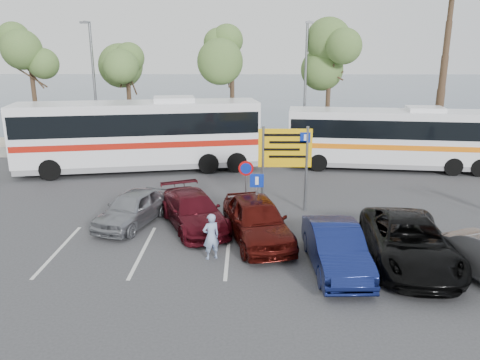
{
  "coord_description": "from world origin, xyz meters",
  "views": [
    {
      "loc": [
        -0.57,
        -15.6,
        6.7
      ],
      "look_at": [
        -0.85,
        3.0,
        1.39
      ],
      "focal_mm": 35.0,
      "sensor_mm": 36.0,
      "label": 1
    }
  ],
  "objects_px": {
    "car_blue": "(336,248)",
    "pedestrian_near": "(211,236)",
    "street_lamp_left": "(94,82)",
    "street_lamp_right": "(305,82)",
    "car_maroon": "(194,211)",
    "coach_bus_left": "(140,137)",
    "suv_black": "(409,242)",
    "coach_bus_right": "(390,140)",
    "car_silver_a": "(133,208)",
    "direction_sign": "(285,155)",
    "car_red": "(257,220)"
  },
  "relations": [
    {
      "from": "coach_bus_left",
      "to": "coach_bus_right",
      "type": "xyz_separation_m",
      "value": [
        14.0,
        0.6,
        -0.24
      ]
    },
    {
      "from": "street_lamp_left",
      "to": "coach_bus_right",
      "type": "bearing_deg",
      "value": -10.21
    },
    {
      "from": "car_maroon",
      "to": "pedestrian_near",
      "type": "xyz_separation_m",
      "value": [
        0.88,
        -2.8,
        0.12
      ]
    },
    {
      "from": "direction_sign",
      "to": "street_lamp_right",
      "type": "bearing_deg",
      "value": 79.06
    },
    {
      "from": "coach_bus_right",
      "to": "suv_black",
      "type": "relative_size",
      "value": 2.17
    },
    {
      "from": "car_blue",
      "to": "car_maroon",
      "type": "height_order",
      "value": "car_blue"
    },
    {
      "from": "coach_bus_left",
      "to": "coach_bus_right",
      "type": "relative_size",
      "value": 1.15
    },
    {
      "from": "street_lamp_left",
      "to": "pedestrian_near",
      "type": "relative_size",
      "value": 5.14
    },
    {
      "from": "coach_bus_right",
      "to": "car_silver_a",
      "type": "xyz_separation_m",
      "value": [
        -12.5,
        -8.87,
        -0.97
      ]
    },
    {
      "from": "direction_sign",
      "to": "suv_black",
      "type": "bearing_deg",
      "value": -54.26
    },
    {
      "from": "street_lamp_left",
      "to": "car_blue",
      "type": "bearing_deg",
      "value": -52.22
    },
    {
      "from": "suv_black",
      "to": "pedestrian_near",
      "type": "distance_m",
      "value": 6.32
    },
    {
      "from": "street_lamp_left",
      "to": "direction_sign",
      "type": "bearing_deg",
      "value": -43.17
    },
    {
      "from": "car_red",
      "to": "pedestrian_near",
      "type": "xyz_separation_m",
      "value": [
        -1.52,
        -1.52,
        -0.01
      ]
    },
    {
      "from": "car_red",
      "to": "suv_black",
      "type": "xyz_separation_m",
      "value": [
        4.8,
        -1.77,
        -0.05
      ]
    },
    {
      "from": "car_maroon",
      "to": "pedestrian_near",
      "type": "height_order",
      "value": "pedestrian_near"
    },
    {
      "from": "street_lamp_right",
      "to": "car_maroon",
      "type": "distance_m",
      "value": 14.05
    },
    {
      "from": "coach_bus_left",
      "to": "car_blue",
      "type": "relative_size",
      "value": 3.12
    },
    {
      "from": "direction_sign",
      "to": "suv_black",
      "type": "relative_size",
      "value": 0.67
    },
    {
      "from": "coach_bus_left",
      "to": "car_red",
      "type": "distance_m",
      "value": 11.7
    },
    {
      "from": "coach_bus_left",
      "to": "car_silver_a",
      "type": "xyz_separation_m",
      "value": [
        1.5,
        -8.27,
        -1.22
      ]
    },
    {
      "from": "car_blue",
      "to": "coach_bus_right",
      "type": "bearing_deg",
      "value": 64.77
    },
    {
      "from": "car_blue",
      "to": "pedestrian_near",
      "type": "bearing_deg",
      "value": 167.94
    },
    {
      "from": "street_lamp_right",
      "to": "pedestrian_near",
      "type": "distance_m",
      "value": 16.25
    },
    {
      "from": "street_lamp_left",
      "to": "pedestrian_near",
      "type": "height_order",
      "value": "street_lamp_left"
    },
    {
      "from": "coach_bus_right",
      "to": "car_blue",
      "type": "relative_size",
      "value": 2.7
    },
    {
      "from": "car_silver_a",
      "to": "pedestrian_near",
      "type": "distance_m",
      "value": 4.48
    },
    {
      "from": "car_silver_a",
      "to": "car_maroon",
      "type": "xyz_separation_m",
      "value": [
        2.4,
        -0.25,
        -0.01
      ]
    },
    {
      "from": "coach_bus_right",
      "to": "car_maroon",
      "type": "xyz_separation_m",
      "value": [
        -10.1,
        -9.12,
        -0.99
      ]
    },
    {
      "from": "car_maroon",
      "to": "car_red",
      "type": "height_order",
      "value": "car_red"
    },
    {
      "from": "direction_sign",
      "to": "suv_black",
      "type": "xyz_separation_m",
      "value": [
        3.6,
        -5.0,
        -1.69
      ]
    },
    {
      "from": "street_lamp_left",
      "to": "car_maroon",
      "type": "xyz_separation_m",
      "value": [
        7.4,
        -12.27,
        -3.94
      ]
    },
    {
      "from": "street_lamp_right",
      "to": "street_lamp_left",
      "type": "bearing_deg",
      "value": 180.0
    },
    {
      "from": "street_lamp_right",
      "to": "pedestrian_near",
      "type": "relative_size",
      "value": 5.14
    },
    {
      "from": "car_blue",
      "to": "pedestrian_near",
      "type": "xyz_separation_m",
      "value": [
        -3.92,
        0.67,
        0.07
      ]
    },
    {
      "from": "street_lamp_right",
      "to": "coach_bus_left",
      "type": "relative_size",
      "value": 0.6
    },
    {
      "from": "street_lamp_right",
      "to": "direction_sign",
      "type": "bearing_deg",
      "value": -100.94
    },
    {
      "from": "coach_bus_right",
      "to": "car_maroon",
      "type": "relative_size",
      "value": 2.56
    },
    {
      "from": "street_lamp_left",
      "to": "coach_bus_left",
      "type": "height_order",
      "value": "street_lamp_left"
    },
    {
      "from": "coach_bus_left",
      "to": "suv_black",
      "type": "bearing_deg",
      "value": -46.18
    },
    {
      "from": "car_red",
      "to": "pedestrian_near",
      "type": "height_order",
      "value": "car_red"
    },
    {
      "from": "car_maroon",
      "to": "suv_black",
      "type": "xyz_separation_m",
      "value": [
        7.2,
        -3.05,
        0.09
      ]
    },
    {
      "from": "pedestrian_near",
      "to": "direction_sign",
      "type": "bearing_deg",
      "value": -145.83
    },
    {
      "from": "car_silver_a",
      "to": "car_maroon",
      "type": "distance_m",
      "value": 2.41
    },
    {
      "from": "coach_bus_right",
      "to": "direction_sign",
      "type": "bearing_deg",
      "value": -132.17
    },
    {
      "from": "coach_bus_right",
      "to": "suv_black",
      "type": "bearing_deg",
      "value": -103.41
    },
    {
      "from": "street_lamp_right",
      "to": "car_blue",
      "type": "bearing_deg",
      "value": -92.91
    },
    {
      "from": "direction_sign",
      "to": "coach_bus_right",
      "type": "xyz_separation_m",
      "value": [
        6.5,
        7.17,
        -0.79
      ]
    },
    {
      "from": "car_blue",
      "to": "pedestrian_near",
      "type": "relative_size",
      "value": 2.75
    },
    {
      "from": "car_silver_a",
      "to": "street_lamp_left",
      "type": "bearing_deg",
      "value": 131.87
    }
  ]
}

